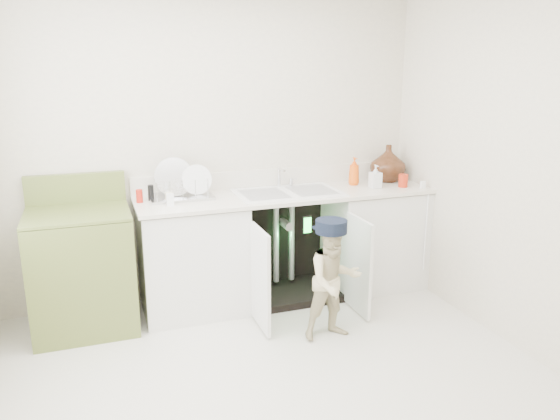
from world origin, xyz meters
The scene contains 5 objects.
ground centered at (0.00, 0.00, 0.00)m, with size 3.50×3.50×0.00m, color beige.
room_shell centered at (0.00, 0.00, 1.25)m, with size 6.00×5.50×1.26m.
counter_run centered at (0.58, 1.21, 0.47)m, with size 2.44×1.02×1.22m.
avocado_stove centered at (-1.07, 1.18, 0.46)m, with size 0.72×0.65×1.12m.
repair_worker centered at (0.60, 0.41, 0.45)m, with size 0.43×0.63×0.88m.
Camera 1 is at (-0.96, -2.85, 1.91)m, focal length 35.00 mm.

